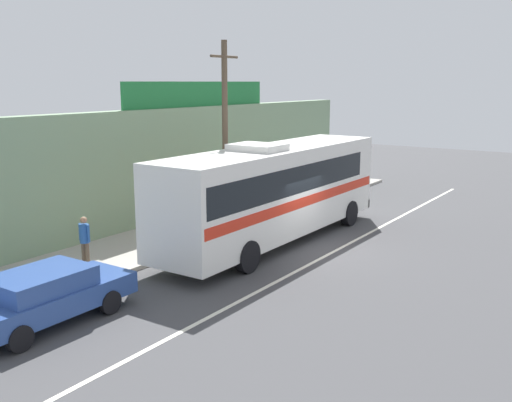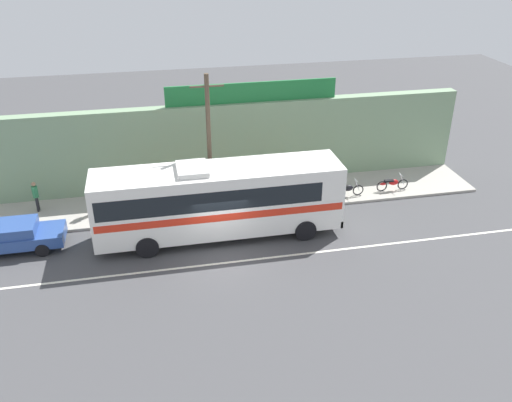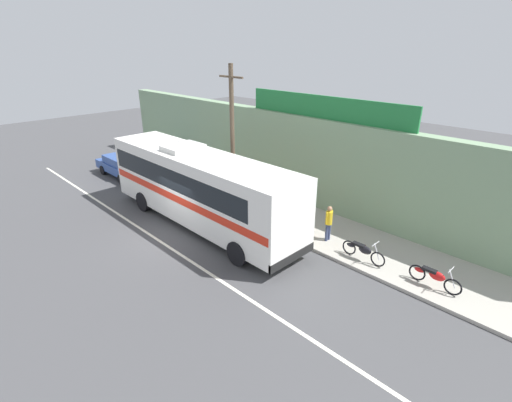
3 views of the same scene
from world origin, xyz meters
The scene contains 12 objects.
ground_plane centered at (0.00, 0.00, 0.00)m, with size 70.00×70.00×0.00m, color #444447.
sidewalk_slab centered at (0.00, 5.20, 0.07)m, with size 30.00×3.60×0.14m, color #A8A399.
storefront_facade centered at (0.00, 7.35, 2.40)m, with size 30.00×0.70×4.80m, color gray.
storefront_billboard centered at (2.86, 7.35, 5.35)m, with size 9.46×0.12×1.10m, color #1E7538.
road_center_stripe centered at (0.00, -0.80, 0.00)m, with size 30.00×0.14×0.01m, color silver.
intercity_bus centered at (0.01, 1.62, 2.07)m, with size 11.65×2.69×3.78m.
parked_car centered at (-9.45, 2.30, 0.74)m, with size 4.53×1.86×1.37m.
utility_pole centered at (0.00, 3.82, 3.90)m, with size 1.60×0.22×7.27m.
motorcycle_purple centered at (10.23, 4.28, 0.57)m, with size 1.88×0.56×0.94m.
motorcycle_orange centered at (7.48, 4.09, 0.57)m, with size 1.91×0.56×0.94m.
pedestrian_far_left centered at (5.53, 4.46, 1.09)m, with size 0.30×0.48×1.64m.
pedestrian_far_right centered at (-6.14, 4.75, 1.08)m, with size 0.30×0.48×1.63m.
Camera 1 is at (-17.77, -9.61, 5.89)m, focal length 40.91 mm.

